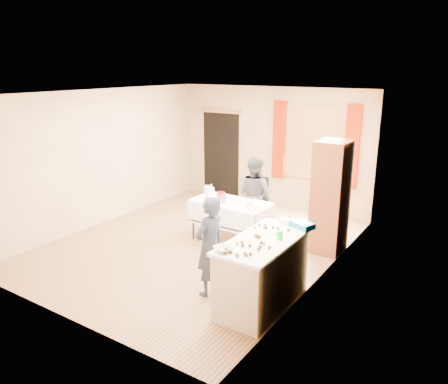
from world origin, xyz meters
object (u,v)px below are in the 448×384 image
Objects in this scene: cabinet at (330,197)px; woman at (255,195)px; chair at (256,211)px; counter at (263,272)px; party_table at (231,218)px; girl at (210,246)px.

woman is at bearing 177.91° from cabinet.
chair is 0.66× the size of woman.
woman reaches higher than counter.
chair is at bearing -53.57° from woman.
cabinet is 1.75m from party_table.
cabinet is 1.34× the size of party_table.
chair is at bearing 91.68° from party_table.
cabinet is 1.77m from chair.
chair is at bearing 165.93° from cabinet.
girl reaches higher than chair.
cabinet is 2.20m from counter.
woman is at bearing -157.04° from girl.
counter is 1.02× the size of woman.
cabinet is at bearing 20.80° from party_table.
woman is at bearing 121.62° from counter.
party_table is 1.46× the size of chair.
chair reaches higher than party_table.
woman reaches higher than girl.
cabinet is 1.96× the size of chair.
cabinet is 1.26× the size of counter.
woman is (-0.62, 2.33, 0.04)m from girl.
party_table is 0.70m from woman.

